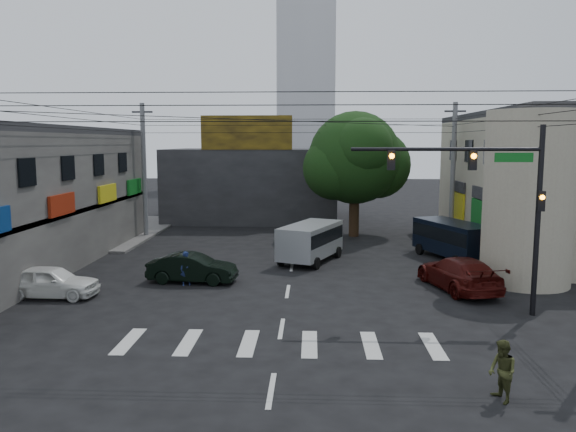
# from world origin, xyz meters

# --- Properties ---
(ground) EXTENTS (160.00, 160.00, 0.00)m
(ground) POSITION_xyz_m (0.00, 0.00, 0.00)
(ground) COLOR black
(ground) RESTS_ON ground
(sidewalk_far_left) EXTENTS (16.00, 16.00, 0.15)m
(sidewalk_far_left) POSITION_xyz_m (-18.00, 18.00, 0.07)
(sidewalk_far_left) COLOR #514F4C
(sidewalk_far_left) RESTS_ON ground
(sidewalk_far_right) EXTENTS (16.00, 16.00, 0.15)m
(sidewalk_far_right) POSITION_xyz_m (18.00, 18.00, 0.07)
(sidewalk_far_right) COLOR #514F4C
(sidewalk_far_right) RESTS_ON ground
(corner_column) EXTENTS (4.00, 4.00, 8.00)m
(corner_column) POSITION_xyz_m (11.00, 4.00, 4.00)
(corner_column) COLOR gray
(corner_column) RESTS_ON ground
(building_far) EXTENTS (14.00, 10.00, 6.00)m
(building_far) POSITION_xyz_m (-4.00, 26.00, 3.00)
(building_far) COLOR #232326
(building_far) RESTS_ON ground
(billboard) EXTENTS (7.00, 0.30, 2.60)m
(billboard) POSITION_xyz_m (-4.00, 21.10, 7.30)
(billboard) COLOR olive
(billboard) RESTS_ON building_far
(tower_distant) EXTENTS (9.00, 9.00, 44.00)m
(tower_distant) POSITION_xyz_m (0.00, 70.00, 22.00)
(tower_distant) COLOR silver
(tower_distant) RESTS_ON ground
(street_tree) EXTENTS (6.40, 6.40, 8.70)m
(street_tree) POSITION_xyz_m (4.00, 17.00, 5.47)
(street_tree) COLOR black
(street_tree) RESTS_ON ground
(traffic_gantry) EXTENTS (7.10, 0.35, 7.20)m
(traffic_gantry) POSITION_xyz_m (7.82, -1.00, 4.83)
(traffic_gantry) COLOR black
(traffic_gantry) RESTS_ON ground
(utility_pole_far_left) EXTENTS (0.32, 0.32, 9.20)m
(utility_pole_far_left) POSITION_xyz_m (-10.50, 16.00, 4.60)
(utility_pole_far_left) COLOR #59595B
(utility_pole_far_left) RESTS_ON ground
(utility_pole_far_right) EXTENTS (0.32, 0.32, 9.20)m
(utility_pole_far_right) POSITION_xyz_m (10.50, 16.00, 4.60)
(utility_pole_far_right) COLOR #59595B
(utility_pole_far_right) RESTS_ON ground
(dark_sedan) EXTENTS (2.19, 4.40, 1.37)m
(dark_sedan) POSITION_xyz_m (-4.56, 3.48, 0.68)
(dark_sedan) COLOR black
(dark_sedan) RESTS_ON ground
(white_compact) EXTENTS (1.87, 4.12, 1.37)m
(white_compact) POSITION_xyz_m (-10.03, 0.64, 0.68)
(white_compact) COLOR white
(white_compact) RESTS_ON ground
(maroon_sedan) EXTENTS (4.46, 6.11, 1.49)m
(maroon_sedan) POSITION_xyz_m (7.62, 2.64, 0.75)
(maroon_sedan) COLOR #3E0B08
(maroon_sedan) RESTS_ON ground
(silver_minivan) EXTENTS (6.29, 5.45, 2.09)m
(silver_minivan) POSITION_xyz_m (0.98, 8.33, 1.04)
(silver_minivan) COLOR #9FA2A6
(silver_minivan) RESTS_ON ground
(navy_van) EXTENTS (6.65, 5.56, 2.12)m
(navy_van) POSITION_xyz_m (8.99, 9.27, 1.06)
(navy_van) COLOR black
(navy_van) RESTS_ON ground
(traffic_officer) EXTENTS (0.85, 0.79, 1.58)m
(traffic_officer) POSITION_xyz_m (-4.71, 2.91, 0.79)
(traffic_officer) COLOR #16234F
(traffic_officer) RESTS_ON ground
(pedestrian_olive) EXTENTS (1.06, 0.97, 1.60)m
(pedestrian_olive) POSITION_xyz_m (5.90, -8.38, 0.80)
(pedestrian_olive) COLOR #34381A
(pedestrian_olive) RESTS_ON ground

